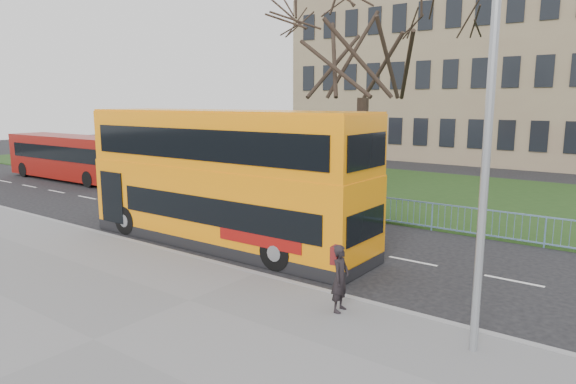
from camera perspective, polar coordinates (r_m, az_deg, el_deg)
The scene contains 11 objects.
ground at distance 16.08m, azimuth 0.11°, elevation -7.92°, with size 120.00×120.00×0.00m, color black.
pavement at distance 11.75m, azimuth -20.74°, elevation -15.33°, with size 80.00×10.50×0.12m, color slate.
kerb at distance 14.91m, azimuth -3.50°, elevation -9.13°, with size 80.00×0.20×0.14m, color gray.
grass_verge at distance 28.52m, azimuth 17.53°, elevation -0.33°, with size 80.00×15.40×0.08m, color #193312.
guard_railing at distance 21.42m, azimuth 10.72°, elevation -2.00°, with size 40.00×0.12×1.10m, color #739CCD, non-canonical shape.
bare_tree at distance 25.38m, azimuth 8.39°, elevation 12.51°, with size 8.41×8.41×12.01m, color black, non-canonical shape.
civic_building at distance 49.37m, azimuth 20.57°, elevation 11.83°, with size 30.00×15.00×14.00m, color #7F6851.
yellow_bus at distance 17.78m, azimuth -7.20°, elevation 1.91°, with size 11.01×2.75×4.60m.
red_bus at distance 35.25m, azimuth -22.94°, elevation 3.64°, with size 10.68×2.65×2.80m.
pedestrian at distance 12.12m, azimuth 5.84°, elevation -9.53°, with size 0.58×0.38×1.59m, color black.
street_lamp at distance 10.17m, azimuth 20.82°, elevation 6.71°, with size 1.69×0.35×7.97m.
Camera 1 is at (9.13, -12.27, 4.98)m, focal length 32.00 mm.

